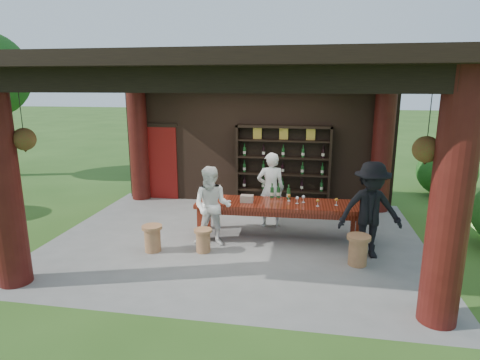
% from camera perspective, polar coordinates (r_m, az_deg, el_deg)
% --- Properties ---
extents(ground, '(90.00, 90.00, 0.00)m').
position_cam_1_polar(ground, '(8.28, -0.48, -8.40)').
color(ground, '#2D5119').
rests_on(ground, ground).
extents(pavilion, '(7.50, 6.00, 3.60)m').
position_cam_1_polar(pavilion, '(8.17, -0.06, 6.75)').
color(pavilion, slate).
rests_on(pavilion, ground).
extents(wine_shelf, '(2.38, 0.36, 2.09)m').
position_cam_1_polar(wine_shelf, '(10.24, 6.11, 1.94)').
color(wine_shelf, black).
rests_on(wine_shelf, ground).
extents(tasting_table, '(3.37, 0.96, 0.75)m').
position_cam_1_polar(tasting_table, '(8.21, 5.50, -3.98)').
color(tasting_table, '#4F170B').
rests_on(tasting_table, ground).
extents(stool_near_left, '(0.34, 0.34, 0.45)m').
position_cam_1_polar(stool_near_left, '(7.65, -5.26, -8.46)').
color(stool_near_left, '#945D3B').
rests_on(stool_near_left, ground).
extents(stool_near_right, '(0.41, 0.41, 0.54)m').
position_cam_1_polar(stool_near_right, '(7.37, 16.44, -9.44)').
color(stool_near_right, '#945D3B').
rests_on(stool_near_right, ground).
extents(stool_far_left, '(0.38, 0.38, 0.51)m').
position_cam_1_polar(stool_far_left, '(7.81, -12.34, -8.01)').
color(stool_far_left, '#945D3B').
rests_on(stool_far_left, ground).
extents(host, '(0.68, 0.53, 1.66)m').
position_cam_1_polar(host, '(8.81, 4.37, -1.39)').
color(host, white).
rests_on(host, ground).
extents(guest_woman, '(0.78, 0.61, 1.57)m').
position_cam_1_polar(guest_woman, '(7.78, -3.97, -3.78)').
color(guest_woman, white).
rests_on(guest_woman, ground).
extents(guest_man, '(1.24, 0.84, 1.77)m').
position_cam_1_polar(guest_man, '(7.56, 18.05, -4.13)').
color(guest_man, black).
rests_on(guest_man, ground).
extents(table_bottles, '(0.43, 0.15, 0.31)m').
position_cam_1_polar(table_bottles, '(8.45, 5.66, -1.55)').
color(table_bottles, '#194C1E').
rests_on(table_bottles, tasting_table).
extents(table_glasses, '(1.01, 0.34, 0.15)m').
position_cam_1_polar(table_glasses, '(8.15, 9.72, -2.83)').
color(table_glasses, silver).
rests_on(table_glasses, tasting_table).
extents(napkin_basket, '(0.27, 0.19, 0.14)m').
position_cam_1_polar(napkin_basket, '(8.15, 0.98, -2.66)').
color(napkin_basket, '#BF6672').
rests_on(napkin_basket, tasting_table).
extents(shrubs, '(15.53, 8.50, 1.36)m').
position_cam_1_polar(shrubs, '(8.68, 11.24, -3.66)').
color(shrubs, '#194C14').
rests_on(shrubs, ground).
extents(trees, '(22.81, 9.36, 4.80)m').
position_cam_1_polar(trees, '(9.46, 24.49, 14.01)').
color(trees, '#3F2819').
rests_on(trees, ground).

